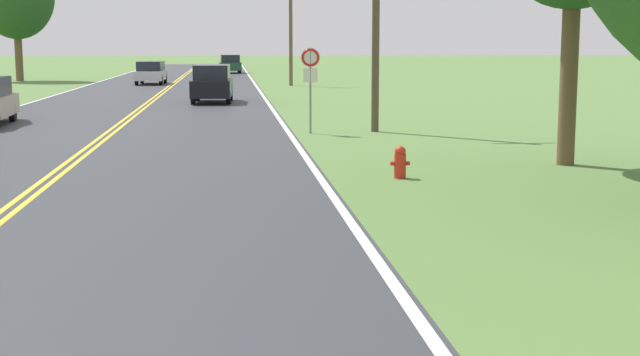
{
  "coord_description": "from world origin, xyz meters",
  "views": [
    {
      "loc": [
        3.7,
        -0.48,
        2.81
      ],
      "look_at": [
        4.74,
        9.53,
        1.29
      ],
      "focal_mm": 50.0,
      "sensor_mm": 36.0,
      "label": 1
    }
  ],
  "objects_px": {
    "car_dark_green_van_horizon": "(230,64)",
    "car_silver_van_distant": "(151,72)",
    "fire_hydrant": "(400,162)",
    "traffic_sign": "(310,69)",
    "car_black_suv_receding": "(212,83)"
  },
  "relations": [
    {
      "from": "fire_hydrant",
      "to": "car_black_suv_receding",
      "type": "relative_size",
      "value": 0.15
    },
    {
      "from": "traffic_sign",
      "to": "fire_hydrant",
      "type": "bearing_deg",
      "value": -83.95
    },
    {
      "from": "fire_hydrant",
      "to": "car_silver_van_distant",
      "type": "bearing_deg",
      "value": 101.24
    },
    {
      "from": "car_dark_green_van_horizon",
      "to": "car_silver_van_distant",
      "type": "bearing_deg",
      "value": -16.07
    },
    {
      "from": "car_black_suv_receding",
      "to": "car_dark_green_van_horizon",
      "type": "xyz_separation_m",
      "value": [
        1.01,
        42.01,
        -0.04
      ]
    },
    {
      "from": "fire_hydrant",
      "to": "car_silver_van_distant",
      "type": "relative_size",
      "value": 0.14
    },
    {
      "from": "car_silver_van_distant",
      "to": "traffic_sign",
      "type": "bearing_deg",
      "value": -165.65
    },
    {
      "from": "fire_hydrant",
      "to": "traffic_sign",
      "type": "height_order",
      "value": "traffic_sign"
    },
    {
      "from": "fire_hydrant",
      "to": "traffic_sign",
      "type": "bearing_deg",
      "value": 96.05
    },
    {
      "from": "fire_hydrant",
      "to": "car_dark_green_van_horizon",
      "type": "height_order",
      "value": "car_dark_green_van_horizon"
    },
    {
      "from": "car_silver_van_distant",
      "to": "car_dark_green_van_horizon",
      "type": "xyz_separation_m",
      "value": [
        5.49,
        22.35,
        0.05
      ]
    },
    {
      "from": "fire_hydrant",
      "to": "car_dark_green_van_horizon",
      "type": "relative_size",
      "value": 0.16
    },
    {
      "from": "car_black_suv_receding",
      "to": "car_dark_green_van_horizon",
      "type": "bearing_deg",
      "value": -179.04
    },
    {
      "from": "fire_hydrant",
      "to": "traffic_sign",
      "type": "xyz_separation_m",
      "value": [
        -1.0,
        9.48,
        1.67
      ]
    },
    {
      "from": "fire_hydrant",
      "to": "car_silver_van_distant",
      "type": "height_order",
      "value": "car_silver_van_distant"
    }
  ]
}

